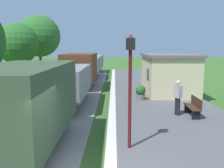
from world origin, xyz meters
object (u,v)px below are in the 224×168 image
bench_near_hut (194,106)px  bench_down_platform (155,77)px  potted_planter (141,92)px  station_hut (168,73)px  freight_train (79,71)px  tree_field_left (17,44)px  person_waiting (178,96)px  tree_field_distant (39,36)px  lamp_post_near (130,71)px

bench_near_hut → bench_down_platform: (0.00, 11.13, 0.00)m
bench_down_platform → potted_planter: bearing=-106.1°
station_hut → bench_near_hut: station_hut is taller
station_hut → potted_planter: size_ratio=6.33×
freight_train → station_hut: station_hut is taller
station_hut → potted_planter: (-2.24, -2.54, -0.93)m
freight_train → station_hut: 7.22m
freight_train → tree_field_left: size_ratio=5.78×
person_waiting → potted_planter: size_ratio=1.87×
potted_planter → tree_field_distant: (-9.97, 12.38, 4.00)m
bench_near_hut → potted_planter: size_ratio=1.64×
bench_down_platform → lamp_post_near: 15.39m
tree_field_left → tree_field_distant: size_ratio=0.80×
person_waiting → tree_field_distant: size_ratio=0.24×
bench_near_hut → lamp_post_near: (-3.31, -3.75, 2.08)m
station_hut → person_waiting: station_hut is taller
tree_field_left → bench_near_hut: bearing=-39.3°
freight_train → bench_down_platform: bearing=20.3°
lamp_post_near → tree_field_left: size_ratio=0.66×
freight_train → bench_down_platform: size_ratio=21.73×
bench_near_hut → tree_field_distant: bearing=127.1°
bench_near_hut → potted_planter: bearing=120.4°
person_waiting → potted_planter: (-1.41, 3.51, -0.46)m
bench_near_hut → tree_field_left: (-12.28, 10.06, 3.09)m
freight_train → bench_down_platform: freight_train is taller
potted_planter → person_waiting: bearing=-68.0°
lamp_post_near → tree_field_distant: bearing=114.0°
person_waiting → tree_field_left: size_ratio=0.30×
lamp_post_near → tree_field_distant: 21.75m
bench_down_platform → person_waiting: 11.00m
freight_train → person_waiting: size_ratio=19.06×
potted_planter → tree_field_distant: 16.39m
lamp_post_near → tree_field_left: bearing=123.0°
potted_planter → lamp_post_near: size_ratio=0.25×
potted_planter → tree_field_distant: size_ratio=0.13×
freight_train → tree_field_left: 6.18m
bench_near_hut → lamp_post_near: lamp_post_near is taller
potted_planter → tree_field_left: size_ratio=0.16×
potted_planter → bench_down_platform: bearing=73.9°
bench_near_hut → bench_down_platform: bearing=90.0°
bench_down_platform → person_waiting: bearing=-93.9°
potted_planter → lamp_post_near: lamp_post_near is taller
lamp_post_near → tree_field_left: 16.50m
bench_down_platform → person_waiting: person_waiting is taller
tree_field_left → tree_field_distant: 6.06m
bench_down_platform → tree_field_distant: tree_field_distant is taller
bench_down_platform → tree_field_left: 12.71m
bench_near_hut → potted_planter: (-2.15, 3.67, 0.00)m
tree_field_distant → bench_down_platform: bearing=-22.1°
freight_train → tree_field_distant: size_ratio=4.64×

